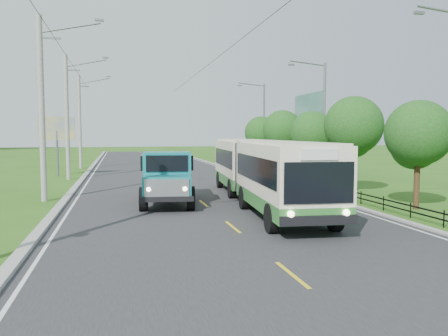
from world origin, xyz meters
name	(u,v)px	position (x,y,z in m)	size (l,w,h in m)	color
ground	(233,227)	(0.00, 0.00, 0.00)	(240.00, 240.00, 0.00)	#2B5714
road	(172,178)	(0.00, 20.00, 0.01)	(14.00, 120.00, 0.02)	#28282B
curb_left	(82,179)	(-7.20, 20.00, 0.07)	(0.40, 120.00, 0.15)	#9E9E99
curb_right	(254,176)	(7.15, 20.00, 0.05)	(0.30, 120.00, 0.10)	#9E9E99
edge_line_left	(89,180)	(-6.65, 20.00, 0.02)	(0.12, 120.00, 0.00)	silver
edge_line_right	(248,176)	(6.65, 20.00, 0.02)	(0.12, 120.00, 0.00)	silver
centre_dash	(233,227)	(0.00, 0.00, 0.02)	(0.12, 2.20, 0.00)	yellow
railing_right	(289,180)	(8.00, 14.00, 0.30)	(0.04, 40.00, 0.60)	black
pole_near	(42,108)	(-8.26, 9.00, 5.09)	(3.51, 0.32, 10.00)	gray
pole_mid	(67,117)	(-8.26, 21.00, 5.09)	(3.51, 0.32, 10.00)	gray
pole_far	(80,121)	(-8.26, 33.00, 5.09)	(3.51, 0.32, 10.00)	gray
tree_second	(417,137)	(9.86, 2.14, 3.52)	(3.18, 3.26, 5.30)	#382314
tree_third	(353,129)	(9.86, 8.14, 3.99)	(3.60, 3.62, 6.00)	#382314
tree_fourth	(311,135)	(9.86, 14.14, 3.59)	(3.24, 3.31, 5.40)	#382314
tree_fifth	(282,132)	(9.86, 20.14, 3.85)	(3.48, 3.52, 5.80)	#382314
tree_back	(261,135)	(9.86, 26.14, 3.65)	(3.30, 3.36, 5.50)	#382314
streetlight_mid	(322,118)	(10.64, 14.00, 4.90)	(3.02, 0.20, 9.07)	slate
streetlight_far	(263,123)	(10.64, 28.00, 4.90)	(3.02, 0.20, 9.07)	slate
planter_near	(351,193)	(8.60, 6.00, 0.29)	(0.64, 0.64, 0.67)	silver
planter_mid	(296,180)	(8.60, 14.00, 0.29)	(0.64, 0.64, 0.67)	silver
planter_far	(262,171)	(8.60, 22.00, 0.29)	(0.64, 0.64, 0.67)	silver
billboard_left	(57,132)	(-9.50, 24.00, 3.87)	(3.00, 0.20, 5.20)	slate
billboard_right	(309,116)	(12.30, 20.00, 5.34)	(0.24, 6.00, 7.30)	slate
bus	(261,167)	(2.96, 5.37, 1.95)	(4.22, 16.99, 3.25)	#2E742E
dump_truck	(168,174)	(-1.82, 6.62, 1.57)	(3.25, 6.83, 2.77)	#157A81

